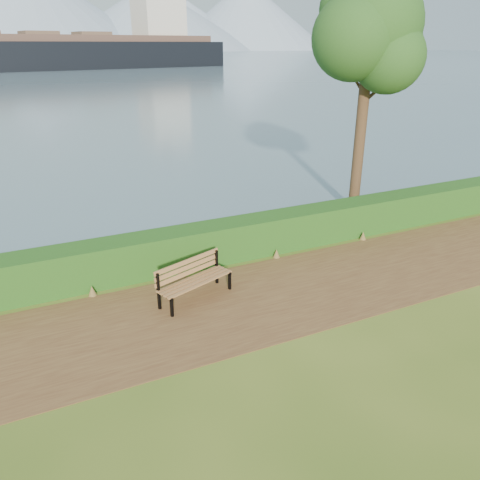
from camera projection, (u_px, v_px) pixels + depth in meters
ground at (259, 306)px, 10.21m from camera, size 140.00×140.00×0.00m
path at (253, 300)px, 10.46m from camera, size 40.00×3.40×0.01m
hedge at (213, 243)px, 12.18m from camera, size 32.00×0.85×1.00m
water at (11, 55)px, 226.72m from camera, size 700.00×510.00×0.00m
bench at (193, 277)px, 10.38m from camera, size 1.86×1.09×0.90m
tree at (370, 32)px, 13.85m from camera, size 3.88×3.18×7.57m
cargo_ship at (68, 52)px, 103.27m from camera, size 80.70×26.03×24.20m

